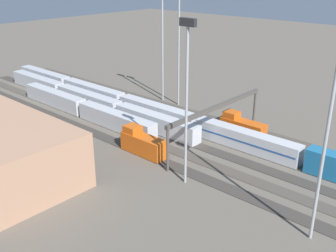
# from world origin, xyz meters

# --- Properties ---
(ground_plane) EXTENTS (400.00, 400.00, 0.00)m
(ground_plane) POSITION_xyz_m (0.00, 0.00, 0.00)
(ground_plane) COLOR #60594F
(track_bed_0) EXTENTS (140.00, 2.80, 0.12)m
(track_bed_0) POSITION_xyz_m (0.00, -12.50, 0.06)
(track_bed_0) COLOR #4C443D
(track_bed_0) RESTS_ON ground_plane
(track_bed_1) EXTENTS (140.00, 2.80, 0.12)m
(track_bed_1) POSITION_xyz_m (0.00, -7.50, 0.06)
(track_bed_1) COLOR #3D3833
(track_bed_1) RESTS_ON ground_plane
(track_bed_2) EXTENTS (140.00, 2.80, 0.12)m
(track_bed_2) POSITION_xyz_m (0.00, -2.50, 0.06)
(track_bed_2) COLOR #3D3833
(track_bed_2) RESTS_ON ground_plane
(track_bed_3) EXTENTS (140.00, 2.80, 0.12)m
(track_bed_3) POSITION_xyz_m (0.00, 2.50, 0.06)
(track_bed_3) COLOR #3D3833
(track_bed_3) RESTS_ON ground_plane
(track_bed_4) EXTENTS (140.00, 2.80, 0.12)m
(track_bed_4) POSITION_xyz_m (0.00, 7.50, 0.06)
(track_bed_4) COLOR #4C443D
(track_bed_4) RESTS_ON ground_plane
(track_bed_5) EXTENTS (140.00, 2.80, 0.12)m
(track_bed_5) POSITION_xyz_m (0.00, 12.50, 0.06)
(track_bed_5) COLOR #3D3833
(track_bed_5) RESTS_ON ground_plane
(train_on_track_3) EXTENTS (71.40, 3.00, 3.80)m
(train_on_track_3) POSITION_xyz_m (24.02, 2.50, 2.02)
(train_on_track_3) COLOR silver
(train_on_track_3) RESTS_ON ground_plane
(train_on_track_5) EXTENTS (10.00, 3.00, 5.00)m
(train_on_track_5) POSITION_xyz_m (-6.13, 12.50, 2.16)
(train_on_track_5) COLOR #D85914
(train_on_track_5) RESTS_ON ground_plane
(train_on_track_2) EXTENTS (114.80, 3.06, 4.40)m
(train_on_track_2) POSITION_xyz_m (6.38, -2.50, 2.07)
(train_on_track_2) COLOR #1E6B9E
(train_on_track_2) RESTS_ON ground_plane
(train_on_track_4) EXTENTS (47.20, 3.00, 3.80)m
(train_on_track_4) POSITION_xyz_m (19.57, 7.50, 2.02)
(train_on_track_4) COLOR silver
(train_on_track_4) RESTS_ON ground_plane
(train_on_track_1) EXTENTS (10.00, 3.00, 5.00)m
(train_on_track_1) POSITION_xyz_m (-15.90, -7.50, 2.16)
(train_on_track_1) COLOR #D85914
(train_on_track_1) RESTS_ON ground_plane
(light_mast_0) EXTENTS (2.80, 0.70, 29.04)m
(light_mast_0) POSITION_xyz_m (13.99, -15.02, 18.33)
(light_mast_0) COLOR #9EA0A5
(light_mast_0) RESTS_ON ground_plane
(light_mast_1) EXTENTS (2.80, 0.70, 32.20)m
(light_mast_1) POSITION_xyz_m (-41.44, 15.74, 20.03)
(light_mast_1) COLOR #9EA0A5
(light_mast_1) RESTS_ON ground_plane
(light_mast_2) EXTENTS (2.80, 0.70, 30.40)m
(light_mast_2) POSITION_xyz_m (8.20, -14.78, 19.07)
(light_mast_2) COLOR #9EA0A5
(light_mast_2) RESTS_ON ground_plane
(light_mast_3) EXTENTS (2.80, 0.70, 27.03)m
(light_mast_3) POSITION_xyz_m (-19.41, 15.55, 17.24)
(light_mast_3) COLOR #9EA0A5
(light_mast_3) RESTS_ON ground_plane
(signal_gantry) EXTENTS (0.70, 30.00, 8.80)m
(signal_gantry) POSITION_xyz_m (-14.58, 0.00, 7.55)
(signal_gantry) COLOR #4C4742
(signal_gantry) RESTS_ON ground_plane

